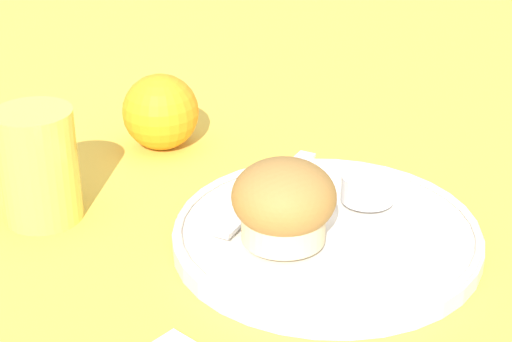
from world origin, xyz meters
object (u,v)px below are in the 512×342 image
at_px(orange_fruit, 161,112).
at_px(juice_glass, 39,166).
at_px(muffin, 284,203).
at_px(butter_knife, 268,191).

distance_m(orange_fruit, juice_glass, 0.16).
bearing_deg(juice_glass, muffin, -67.30).
relative_size(muffin, orange_fruit, 1.06).
xyz_separation_m(butter_knife, juice_glass, (-0.13, 0.14, 0.03)).
height_order(muffin, butter_knife, muffin).
height_order(butter_knife, orange_fruit, orange_fruit).
relative_size(orange_fruit, juice_glass, 0.77).
bearing_deg(muffin, juice_glass, 112.70).
height_order(muffin, orange_fruit, muffin).
distance_m(muffin, juice_glass, 0.21).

